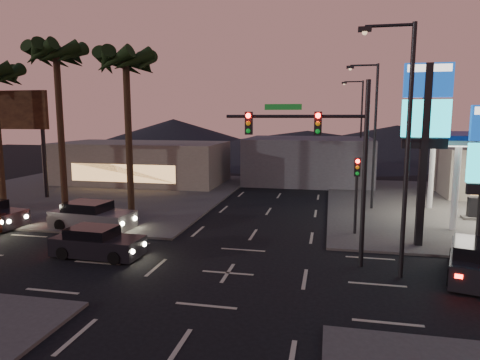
% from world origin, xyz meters
% --- Properties ---
extents(ground, '(140.00, 140.00, 0.00)m').
position_xyz_m(ground, '(0.00, 0.00, 0.00)').
color(ground, black).
rests_on(ground, ground).
extents(corner_lot_nw, '(24.00, 24.00, 0.12)m').
position_xyz_m(corner_lot_nw, '(-16.00, 16.00, 0.06)').
color(corner_lot_nw, '#47443F').
rests_on(corner_lot_nw, ground).
extents(pylon_sign_tall, '(2.20, 0.35, 9.00)m').
position_xyz_m(pylon_sign_tall, '(8.50, 5.50, 6.39)').
color(pylon_sign_tall, black).
rests_on(pylon_sign_tall, ground).
extents(traffic_signal_mast, '(6.10, 0.39, 8.00)m').
position_xyz_m(traffic_signal_mast, '(3.76, 1.99, 5.23)').
color(traffic_signal_mast, black).
rests_on(traffic_signal_mast, ground).
extents(pedestal_signal, '(0.32, 0.39, 4.30)m').
position_xyz_m(pedestal_signal, '(5.50, 6.98, 2.92)').
color(pedestal_signal, black).
rests_on(pedestal_signal, ground).
extents(streetlight_near, '(2.14, 0.25, 10.00)m').
position_xyz_m(streetlight_near, '(6.79, 1.00, 5.72)').
color(streetlight_near, black).
rests_on(streetlight_near, ground).
extents(streetlight_mid, '(2.14, 0.25, 10.00)m').
position_xyz_m(streetlight_mid, '(6.79, 14.00, 5.72)').
color(streetlight_mid, black).
rests_on(streetlight_mid, ground).
extents(streetlight_far, '(2.14, 0.25, 10.00)m').
position_xyz_m(streetlight_far, '(6.79, 28.00, 5.72)').
color(streetlight_far, black).
rests_on(streetlight_far, ground).
extents(palm_a, '(4.41, 4.41, 10.86)m').
position_xyz_m(palm_a, '(-9.00, 9.50, 9.43)').
color(palm_a, black).
rests_on(palm_a, ground).
extents(palm_b, '(4.41, 4.41, 11.46)m').
position_xyz_m(palm_b, '(-14.00, 9.50, 9.97)').
color(palm_b, black).
rests_on(palm_b, ground).
extents(billboard, '(6.00, 0.30, 8.50)m').
position_xyz_m(billboard, '(-20.50, 13.00, 6.33)').
color(billboard, black).
rests_on(billboard, ground).
extents(building_far_west, '(16.00, 8.00, 4.00)m').
position_xyz_m(building_far_west, '(-14.00, 22.00, 2.00)').
color(building_far_west, '#726B5B').
rests_on(building_far_west, ground).
extents(building_far_mid, '(12.00, 9.00, 4.40)m').
position_xyz_m(building_far_mid, '(2.00, 26.00, 2.20)').
color(building_far_mid, '#4C4C51').
rests_on(building_far_mid, ground).
extents(hill_left, '(40.00, 40.00, 6.00)m').
position_xyz_m(hill_left, '(-25.00, 60.00, 3.00)').
color(hill_left, black).
rests_on(hill_left, ground).
extents(hill_right, '(50.00, 50.00, 5.00)m').
position_xyz_m(hill_right, '(15.00, 60.00, 2.50)').
color(hill_right, black).
rests_on(hill_right, ground).
extents(hill_center, '(60.00, 60.00, 4.00)m').
position_xyz_m(hill_center, '(0.00, 60.00, 2.00)').
color(hill_center, black).
rests_on(hill_center, ground).
extents(car_lane_a_front, '(4.35, 1.98, 1.39)m').
position_xyz_m(car_lane_a_front, '(-6.49, 0.86, 0.65)').
color(car_lane_a_front, black).
rests_on(car_lane_a_front, ground).
extents(car_lane_b_front, '(5.03, 2.46, 1.59)m').
position_xyz_m(car_lane_b_front, '(-9.40, 5.26, 0.74)').
color(car_lane_b_front, slate).
rests_on(car_lane_b_front, ground).
extents(suv_station, '(3.12, 4.99, 1.55)m').
position_xyz_m(suv_station, '(9.98, 1.54, 0.72)').
color(suv_station, black).
rests_on(suv_station, ground).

